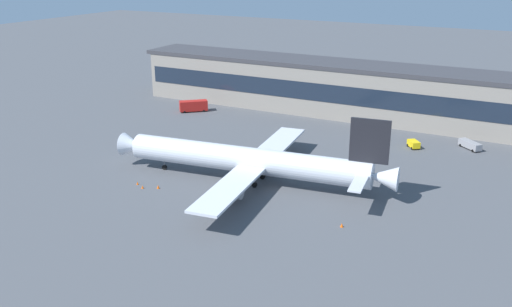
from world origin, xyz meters
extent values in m
plane|color=#4C4F54|center=(0.00, 0.00, 0.00)|extent=(600.00, 600.00, 0.00)
cube|color=gray|center=(0.00, 60.60, 7.13)|extent=(143.89, 16.43, 14.27)
cube|color=#38383D|center=(0.00, 60.60, 14.87)|extent=(146.77, 16.76, 1.20)
cube|color=#192333|center=(0.00, 52.34, 7.85)|extent=(141.01, 0.16, 5.14)
cylinder|color=silver|center=(-6.77, 0.14, 4.83)|extent=(52.28, 11.91, 5.40)
cone|color=silver|center=(-34.18, -3.34, 4.83)|extent=(5.47, 5.70, 5.13)
cone|color=silver|center=(20.91, 3.65, 4.83)|extent=(6.51, 5.57, 4.86)
cube|color=black|center=(18.04, 3.28, 11.85)|extent=(7.56, 1.45, 8.64)
cube|color=silver|center=(18.29, -2.67, 5.64)|extent=(3.61, 9.95, 0.30)
cube|color=silver|center=(16.80, 9.12, 5.64)|extent=(3.61, 9.95, 0.30)
cube|color=silver|center=(-2.97, -13.90, 4.29)|extent=(8.90, 23.98, 0.50)
cube|color=silver|center=(-6.60, 14.68, 4.29)|extent=(8.90, 23.98, 0.50)
cylinder|color=#99999E|center=(-4.40, -10.54, 2.40)|extent=(4.79, 3.51, 2.97)
cylinder|color=#99999E|center=(-7.15, 11.07, 2.40)|extent=(4.79, 3.51, 2.97)
cylinder|color=black|center=(-26.38, -2.35, 0.55)|extent=(1.15, 0.63, 1.10)
cylinder|color=slate|center=(-26.38, -2.35, 1.89)|extent=(0.24, 0.24, 2.13)
cylinder|color=black|center=(-3.88, -1.95, 0.55)|extent=(1.15, 0.63, 1.10)
cylinder|color=slate|center=(-3.88, -1.95, 1.89)|extent=(0.24, 0.24, 2.13)
cylinder|color=black|center=(-4.49, 2.87, 0.55)|extent=(1.15, 0.63, 1.10)
cylinder|color=slate|center=(-4.49, 2.87, 1.89)|extent=(0.24, 0.24, 2.13)
cube|color=red|center=(-48.44, 42.06, 1.85)|extent=(8.14, 7.67, 3.00)
cube|color=black|center=(-50.17, 40.53, 2.45)|extent=(3.91, 3.88, 0.75)
cylinder|color=black|center=(-49.81, 39.17, 0.35)|extent=(0.72, 0.69, 0.70)
cylinder|color=black|center=(-51.48, 41.05, 0.35)|extent=(0.72, 0.69, 0.70)
cylinder|color=black|center=(-45.41, 43.07, 0.35)|extent=(0.72, 0.69, 0.70)
cylinder|color=black|center=(-47.08, 44.95, 0.35)|extent=(0.72, 0.69, 0.70)
cube|color=yellow|center=(19.12, 38.61, 1.10)|extent=(3.78, 4.07, 1.50)
cube|color=black|center=(19.72, 37.82, 1.40)|extent=(2.23, 2.12, 0.38)
cylinder|color=black|center=(20.60, 38.16, 0.35)|extent=(0.66, 0.74, 0.70)
cylinder|color=black|center=(19.17, 37.06, 0.35)|extent=(0.66, 0.74, 0.70)
cylinder|color=black|center=(19.07, 40.16, 0.35)|extent=(0.66, 0.74, 0.70)
cylinder|color=black|center=(17.64, 39.06, 0.35)|extent=(0.66, 0.74, 0.70)
cube|color=gray|center=(31.54, 44.38, 1.15)|extent=(6.09, 5.77, 1.60)
cube|color=black|center=(30.24, 45.55, 1.47)|extent=(2.90, 2.87, 0.40)
cylinder|color=black|center=(29.28, 45.21, 0.35)|extent=(0.72, 0.69, 0.70)
cylinder|color=black|center=(30.48, 46.54, 0.35)|extent=(0.72, 0.69, 0.70)
cylinder|color=black|center=(32.60, 42.21, 0.35)|extent=(0.72, 0.69, 0.70)
cylinder|color=black|center=(33.81, 43.54, 0.35)|extent=(0.72, 0.69, 0.70)
cone|color=#F2590C|center=(-21.02, -11.71, 0.37)|extent=(0.60, 0.60, 0.75)
cone|color=#F2590C|center=(-23.88, -13.17, 0.32)|extent=(0.52, 0.52, 0.65)
cone|color=#F2590C|center=(18.07, -10.62, 0.37)|extent=(0.59, 0.59, 0.74)
cone|color=#F2590C|center=(-26.09, -12.03, 0.31)|extent=(0.50, 0.50, 0.62)
camera|label=1|loc=(46.10, -95.72, 44.77)|focal=39.32mm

